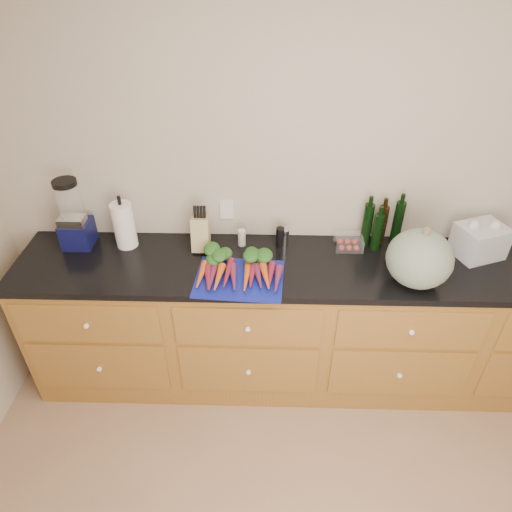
{
  "coord_description": "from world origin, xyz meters",
  "views": [
    {
      "loc": [
        -0.35,
        -0.82,
        2.52
      ],
      "look_at": [
        -0.41,
        1.2,
        1.06
      ],
      "focal_mm": 32.0,
      "sensor_mm": 36.0,
      "label": 1
    }
  ],
  "objects_px": {
    "tomato_box": "(349,242)",
    "knife_block": "(201,234)",
    "carrots": "(240,269)",
    "paper_towel": "(124,225)",
    "blender_appliance": "(74,218)",
    "cutting_board": "(239,279)",
    "squash": "(419,259)"
  },
  "relations": [
    {
      "from": "blender_appliance",
      "to": "squash",
      "type": "bearing_deg",
      "value": -9.01
    },
    {
      "from": "tomato_box",
      "to": "knife_block",
      "type": "bearing_deg",
      "value": -178.06
    },
    {
      "from": "carrots",
      "to": "tomato_box",
      "type": "distance_m",
      "value": 0.7
    },
    {
      "from": "carrots",
      "to": "blender_appliance",
      "type": "height_order",
      "value": "blender_appliance"
    },
    {
      "from": "blender_appliance",
      "to": "tomato_box",
      "type": "xyz_separation_m",
      "value": [
        1.64,
        0.01,
        -0.15
      ]
    },
    {
      "from": "squash",
      "to": "knife_block",
      "type": "height_order",
      "value": "squash"
    },
    {
      "from": "carrots",
      "to": "squash",
      "type": "height_order",
      "value": "squash"
    },
    {
      "from": "squash",
      "to": "paper_towel",
      "type": "distance_m",
      "value": 1.69
    },
    {
      "from": "cutting_board",
      "to": "squash",
      "type": "height_order",
      "value": "squash"
    },
    {
      "from": "squash",
      "to": "knife_block",
      "type": "relative_size",
      "value": 1.69
    },
    {
      "from": "cutting_board",
      "to": "paper_towel",
      "type": "distance_m",
      "value": 0.78
    },
    {
      "from": "carrots",
      "to": "paper_towel",
      "type": "height_order",
      "value": "paper_towel"
    },
    {
      "from": "carrots",
      "to": "paper_towel",
      "type": "xyz_separation_m",
      "value": [
        -0.7,
        0.28,
        0.1
      ]
    },
    {
      "from": "carrots",
      "to": "paper_towel",
      "type": "relative_size",
      "value": 1.63
    },
    {
      "from": "carrots",
      "to": "tomato_box",
      "type": "bearing_deg",
      "value": 23.94
    },
    {
      "from": "blender_appliance",
      "to": "paper_towel",
      "type": "relative_size",
      "value": 1.52
    },
    {
      "from": "squash",
      "to": "knife_block",
      "type": "xyz_separation_m",
      "value": [
        -1.2,
        0.29,
        -0.05
      ]
    },
    {
      "from": "blender_appliance",
      "to": "knife_block",
      "type": "height_order",
      "value": "blender_appliance"
    },
    {
      "from": "cutting_board",
      "to": "carrots",
      "type": "xyz_separation_m",
      "value": [
        -0.0,
        0.04,
        0.03
      ]
    },
    {
      "from": "cutting_board",
      "to": "knife_block",
      "type": "height_order",
      "value": "knife_block"
    },
    {
      "from": "squash",
      "to": "knife_block",
      "type": "distance_m",
      "value": 1.24
    },
    {
      "from": "cutting_board",
      "to": "paper_towel",
      "type": "relative_size",
      "value": 1.69
    },
    {
      "from": "blender_appliance",
      "to": "paper_towel",
      "type": "distance_m",
      "value": 0.3
    },
    {
      "from": "cutting_board",
      "to": "blender_appliance",
      "type": "height_order",
      "value": "blender_appliance"
    },
    {
      "from": "blender_appliance",
      "to": "paper_towel",
      "type": "bearing_deg",
      "value": 0.46
    },
    {
      "from": "squash",
      "to": "tomato_box",
      "type": "height_order",
      "value": "squash"
    },
    {
      "from": "blender_appliance",
      "to": "knife_block",
      "type": "xyz_separation_m",
      "value": [
        0.75,
        -0.02,
        -0.09
      ]
    },
    {
      "from": "cutting_board",
      "to": "carrots",
      "type": "bearing_deg",
      "value": 90.0
    },
    {
      "from": "squash",
      "to": "carrots",
      "type": "bearing_deg",
      "value": 177.81
    },
    {
      "from": "knife_block",
      "to": "carrots",
      "type": "bearing_deg",
      "value": -46.24
    },
    {
      "from": "cutting_board",
      "to": "knife_block",
      "type": "distance_m",
      "value": 0.4
    },
    {
      "from": "squash",
      "to": "blender_appliance",
      "type": "bearing_deg",
      "value": 170.99
    }
  ]
}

